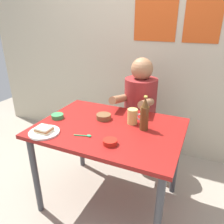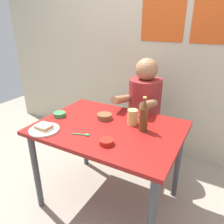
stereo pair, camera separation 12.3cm
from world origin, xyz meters
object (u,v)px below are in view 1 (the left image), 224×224
(sandwich, at_px, (44,129))
(beer_mug, at_px, (133,116))
(stool, at_px, (138,135))
(beer_bottle, at_px, (145,115))
(dining_table, at_px, (109,137))
(plate_orange, at_px, (44,132))
(condiment_bowl_brown, at_px, (104,116))
(person_seated, at_px, (140,99))

(sandwich, xyz_separation_m, beer_mug, (0.53, 0.41, 0.03))
(sandwich, height_order, beer_mug, beer_mug)
(stool, distance_m, beer_bottle, 0.79)
(dining_table, height_order, stool, dining_table)
(plate_orange, xyz_separation_m, beer_mug, (0.53, 0.41, 0.05))
(beer_mug, bearing_deg, stool, 100.72)
(plate_orange, bearing_deg, sandwich, 0.00)
(beer_mug, height_order, beer_bottle, beer_bottle)
(dining_table, xyz_separation_m, beer_mug, (0.15, 0.12, 0.15))
(beer_bottle, bearing_deg, plate_orange, -150.78)
(sandwich, xyz_separation_m, beer_bottle, (0.64, 0.36, 0.09))
(beer_bottle, bearing_deg, dining_table, -166.11)
(stool, xyz_separation_m, beer_mug, (0.10, -0.51, 0.45))
(sandwich, xyz_separation_m, condiment_bowl_brown, (0.28, 0.39, -0.01))
(sandwich, height_order, condiment_bowl_brown, sandwich)
(plate_orange, bearing_deg, dining_table, 37.49)
(beer_mug, bearing_deg, dining_table, -139.96)
(stool, bearing_deg, beer_bottle, -70.10)
(beer_bottle, bearing_deg, person_seated, 110.27)
(condiment_bowl_brown, bearing_deg, dining_table, -45.59)
(dining_table, bearing_deg, beer_bottle, 13.89)
(beer_mug, distance_m, beer_bottle, 0.14)
(condiment_bowl_brown, bearing_deg, sandwich, -125.76)
(dining_table, relative_size, plate_orange, 5.00)
(plate_orange, relative_size, beer_bottle, 0.84)
(sandwich, bearing_deg, condiment_bowl_brown, 54.24)
(person_seated, height_order, beer_bottle, person_seated)
(person_seated, bearing_deg, condiment_bowl_brown, -105.87)
(stool, bearing_deg, beer_mug, -79.28)
(beer_mug, height_order, condiment_bowl_brown, beer_mug)
(sandwich, bearing_deg, stool, 64.99)
(plate_orange, distance_m, beer_mug, 0.67)
(stool, distance_m, plate_orange, 1.09)
(person_seated, relative_size, beer_bottle, 2.75)
(dining_table, distance_m, person_seated, 0.63)
(beer_mug, relative_size, condiment_bowl_brown, 1.05)
(stool, distance_m, condiment_bowl_brown, 0.69)
(person_seated, xyz_separation_m, plate_orange, (-0.43, -0.91, -0.02))
(stool, bearing_deg, condiment_bowl_brown, -105.55)
(person_seated, bearing_deg, dining_table, -94.52)
(stool, relative_size, beer_bottle, 1.72)
(person_seated, distance_m, sandwich, 1.01)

